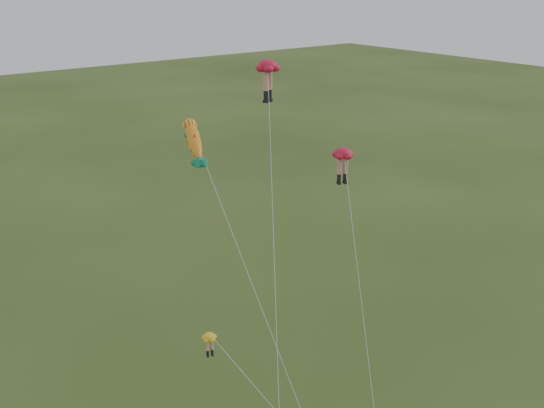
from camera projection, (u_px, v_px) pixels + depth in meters
legs_kite_red_high at (268, 73)px, 40.09m from camera, size 10.06×14.02×19.64m
legs_kite_red_mid at (343, 161)px, 36.60m from camera, size 5.73×9.76×15.12m
legs_kite_yellow at (221, 351)px, 30.28m from camera, size 4.64×6.99×8.19m
fish_kite at (194, 141)px, 35.11m from camera, size 1.84×13.60×17.24m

